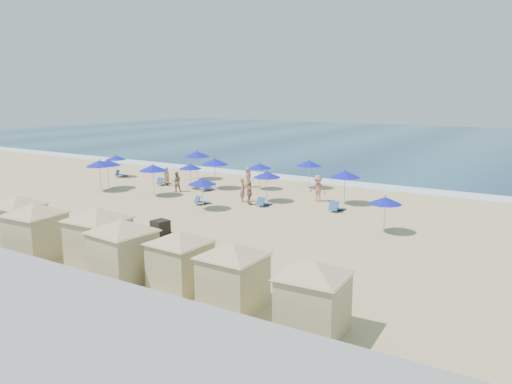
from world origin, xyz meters
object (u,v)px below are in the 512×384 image
Objects in this scene: umbrella_9 at (309,163)px; cabana_6 at (314,288)px; cabana_5 at (233,267)px; beachgoer_0 at (166,176)px; umbrella_4 at (215,162)px; beachgoer_3 at (318,188)px; umbrella_2 at (197,154)px; beachgoer_5 at (243,190)px; trash_bin at (160,227)px; umbrella_12 at (107,163)px; umbrella_11 at (385,200)px; umbrella_7 at (260,166)px; umbrella_10 at (345,174)px; umbrella_6 at (202,181)px; beachgoer_4 at (248,177)px; umbrella_8 at (267,175)px; cabana_3 at (123,242)px; umbrella_3 at (153,168)px; cabana_1 at (35,224)px; umbrella_1 at (100,163)px; umbrella_0 at (116,158)px; umbrella_5 at (190,166)px; cabana_4 at (180,253)px; beachgoer_1 at (176,182)px; beachgoer_2 at (250,193)px; cabana_0 at (18,214)px; cabana_2 at (98,229)px.

cabana_6 is at bearing -63.72° from umbrella_9.
beachgoer_0 is at bearing 137.39° from cabana_5.
beachgoer_3 is at bearing -0.42° from umbrella_4.
beachgoer_5 is at bearing -33.26° from umbrella_2.
trash_bin is 0.34× the size of umbrella_9.
umbrella_4 is 1.04× the size of umbrella_12.
umbrella_4 reaches higher than umbrella_11.
umbrella_10 reaches higher than umbrella_7.
umbrella_6 reaches higher than trash_bin.
trash_bin is at bearing 155.81° from beachgoer_4.
umbrella_8 is at bearing 60.65° from umbrella_6.
umbrella_3 is at bearing 129.35° from cabana_3.
umbrella_4 is at bearing 128.14° from cabana_5.
umbrella_7 is (-0.44, 7.89, 0.01)m from umbrella_6.
beachgoer_4 is at bearing 58.13° from umbrella_3.
umbrella_6 is at bearing 113.60° from cabana_3.
beachgoer_3 is at bearing 89.12° from cabana_3.
cabana_5 is (10.80, 0.30, -0.12)m from cabana_1.
cabana_6 reaches higher than umbrella_1.
umbrella_10 is at bearing -10.81° from umbrella_7.
umbrella_12 reaches higher than umbrella_11.
cabana_6 is (14.02, 0.07, -0.12)m from cabana_1.
umbrella_12 is at bearing -147.46° from umbrella_9.
umbrella_0 is 17.71m from umbrella_9.
umbrella_9 is (6.27, 4.11, -0.15)m from umbrella_4.
umbrella_4 reaches higher than umbrella_5.
cabana_4 reaches higher than beachgoer_5.
umbrella_10 is 1.53× the size of beachgoer_1.
umbrella_2 is 7.90m from umbrella_12.
cabana_3 reaches higher than umbrella_8.
beachgoer_3 is (11.19, 4.60, -1.16)m from umbrella_3.
umbrella_0 reaches higher than trash_bin.
umbrella_4 is (10.89, 0.27, 0.39)m from umbrella_0.
umbrella_10 is at bearing 75.31° from trash_bin.
beachgoer_5 reaches higher than beachgoer_2.
cabana_3 is at bearing -58.50° from umbrella_2.
beachgoer_4 is (-1.69, 8.13, -1.03)m from umbrella_6.
trash_bin is 10.33m from umbrella_8.
umbrella_3 reaches higher than beachgoer_3.
cabana_6 is at bearing -54.47° from umbrella_7.
trash_bin is 0.47× the size of beachgoer_5.
umbrella_11 is at bearing -126.59° from beachgoer_5.
cabana_4 is 0.98× the size of cabana_5.
cabana_0 is 13.49m from cabana_5.
cabana_3 reaches higher than beachgoer_5.
cabana_4 is 22.46m from beachgoer_0.
umbrella_4 is at bearing 91.60° from cabana_0.
cabana_2 is at bearing 13.10° from cabana_1.
umbrella_3 is (1.74, -7.34, -0.15)m from umbrella_2.
cabana_5 is 18.40m from beachgoer_3.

